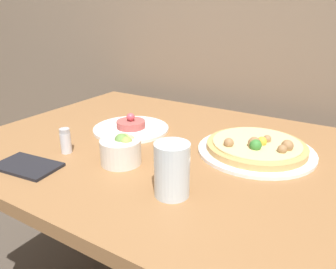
# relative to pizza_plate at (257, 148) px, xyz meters

# --- Properties ---
(dining_table) EXTENTS (1.09, 0.88, 0.75)m
(dining_table) POSITION_rel_pizza_plate_xyz_m (-0.29, -0.09, -0.12)
(dining_table) COLOR olive
(dining_table) RESTS_ON ground_plane
(pizza_plate) EXTENTS (0.33, 0.33, 0.06)m
(pizza_plate) POSITION_rel_pizza_plate_xyz_m (0.00, 0.00, 0.00)
(pizza_plate) COLOR white
(pizza_plate) RESTS_ON dining_table
(tartare_plate) EXTENTS (0.25, 0.25, 0.06)m
(tartare_plate) POSITION_rel_pizza_plate_xyz_m (-0.42, -0.04, -0.01)
(tartare_plate) COLOR white
(tartare_plate) RESTS_ON dining_table
(small_bowl) EXTENTS (0.11, 0.11, 0.08)m
(small_bowl) POSITION_rel_pizza_plate_xyz_m (-0.29, -0.25, 0.02)
(small_bowl) COLOR silver
(small_bowl) RESTS_ON dining_table
(drinking_glass) EXTENTS (0.08, 0.08, 0.12)m
(drinking_glass) POSITION_rel_pizza_plate_xyz_m (-0.09, -0.32, 0.04)
(drinking_glass) COLOR silver
(drinking_glass) RESTS_ON dining_table
(napkin) EXTENTS (0.18, 0.12, 0.01)m
(napkin) POSITION_rel_pizza_plate_xyz_m (-0.47, -0.40, -0.01)
(napkin) COLOR black
(napkin) RESTS_ON dining_table
(salt_shaker) EXTENTS (0.03, 0.03, 0.07)m
(salt_shaker) POSITION_rel_pizza_plate_xyz_m (-0.46, -0.28, 0.02)
(salt_shaker) COLOR silver
(salt_shaker) RESTS_ON dining_table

